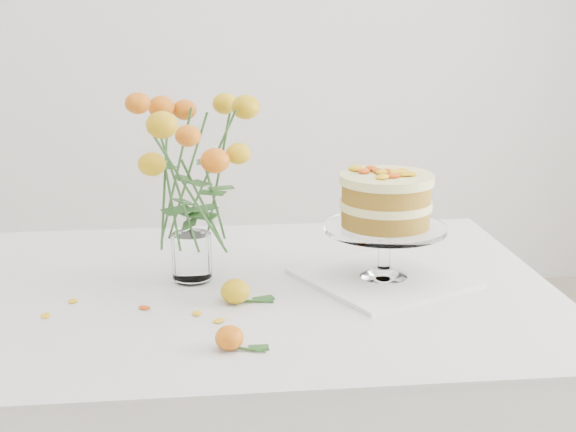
% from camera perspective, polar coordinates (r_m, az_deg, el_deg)
% --- Properties ---
extents(table, '(1.43, 0.93, 0.76)m').
position_cam_1_polar(table, '(1.68, -5.72, -7.73)').
color(table, tan).
rests_on(table, ground).
extents(napkin, '(0.40, 0.40, 0.01)m').
position_cam_1_polar(napkin, '(1.70, 6.80, -4.41)').
color(napkin, white).
rests_on(napkin, table).
extents(cake_stand, '(0.25, 0.25, 0.23)m').
position_cam_1_polar(cake_stand, '(1.65, 6.97, 0.74)').
color(cake_stand, white).
rests_on(cake_stand, napkin).
extents(rose_vase, '(0.35, 0.35, 0.41)m').
position_cam_1_polar(rose_vase, '(1.63, -7.07, 3.41)').
color(rose_vase, white).
rests_on(rose_vase, table).
extents(loose_rose_near, '(0.10, 0.06, 0.05)m').
position_cam_1_polar(loose_rose_near, '(1.56, -3.75, -5.37)').
color(loose_rose_near, gold).
rests_on(loose_rose_near, table).
extents(loose_rose_far, '(0.08, 0.05, 0.04)m').
position_cam_1_polar(loose_rose_far, '(1.37, -4.17, -8.64)').
color(loose_rose_far, '#D15E0A').
rests_on(loose_rose_far, table).
extents(stray_petal_a, '(0.03, 0.02, 0.00)m').
position_cam_1_polar(stray_petal_a, '(1.56, -10.18, -6.44)').
color(stray_petal_a, yellow).
rests_on(stray_petal_a, table).
extents(stray_petal_b, '(0.03, 0.02, 0.00)m').
position_cam_1_polar(stray_petal_b, '(1.52, -6.48, -6.90)').
color(stray_petal_b, yellow).
rests_on(stray_petal_b, table).
extents(stray_petal_c, '(0.03, 0.02, 0.00)m').
position_cam_1_polar(stray_petal_c, '(1.48, -4.92, -7.44)').
color(stray_petal_c, yellow).
rests_on(stray_petal_c, table).
extents(stray_petal_d, '(0.03, 0.02, 0.00)m').
position_cam_1_polar(stray_petal_d, '(1.62, -15.04, -5.87)').
color(stray_petal_d, yellow).
rests_on(stray_petal_d, table).
extents(stray_petal_e, '(0.03, 0.02, 0.00)m').
position_cam_1_polar(stray_petal_e, '(1.57, -16.86, -6.80)').
color(stray_petal_e, yellow).
rests_on(stray_petal_e, table).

